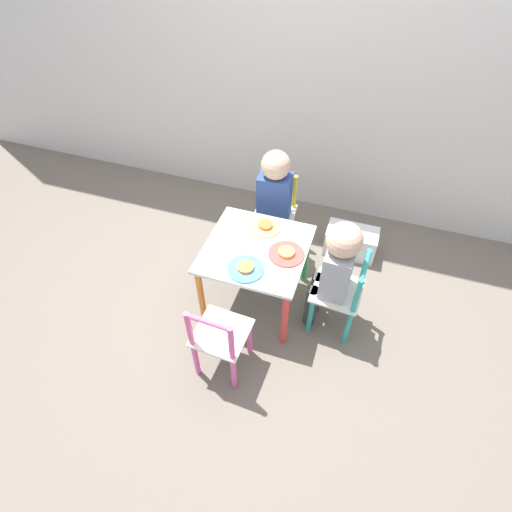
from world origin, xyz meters
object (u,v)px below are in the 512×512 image
Objects in this scene: chair_yellow at (275,215)px; storage_bin at (351,241)px; child_right at (335,267)px; plate_back at (265,226)px; plate_front at (246,269)px; chair_pink at (220,339)px; child_back at (274,196)px; plate_right at (286,253)px; kids_table at (256,256)px; chair_teal at (341,294)px.

chair_yellow is 1.59× the size of storage_bin.
child_right reaches higher than chair_yellow.
plate_back is 0.95× the size of plate_front.
child_back is at bearing -86.91° from chair_pink.
child_right is 0.27m from plate_right.
chair_pink is at bearing -93.52° from child_back.
plate_back is at bearing 90.00° from kids_table.
chair_pink reaches higher than plate_right.
plate_right is (0.20, -0.43, -0.02)m from child_back.
plate_right is (0.19, 0.50, 0.19)m from chair_pink.
chair_pink is (-0.02, -0.50, -0.11)m from kids_table.
plate_front reaches higher than kids_table.
chair_pink is 2.77× the size of plate_right.
chair_pink is at bearing -44.94° from chair_teal.
child_right is at bearing -90.00° from chair_teal.
storage_bin is (0.48, 0.59, -0.28)m from kids_table.
plate_back is 0.94× the size of plate_right.
chair_yellow is 0.71× the size of child_right.
storage_bin is (0.48, 0.76, -0.36)m from plate_front.
child_right is at bearing 18.77° from plate_front.
plate_right reaches higher than kids_table.
chair_teal is 0.56m from plate_back.
chair_pink is at bearing -41.23° from child_right.
plate_right and plate_front have the same top height.
chair_pink is (-0.52, -0.47, 0.00)m from chair_teal.
kids_table is 1.03× the size of chair_teal.
child_back is (0.00, -0.06, 0.20)m from chair_yellow.
plate_right is at bearing 45.00° from plate_front.
plate_right is 0.58× the size of storage_bin.
chair_pink is 0.71× the size of child_right.
plate_front is at bearing -90.00° from plate_back.
chair_pink is 0.95m from child_back.
plate_front is at bearing -70.76° from chair_teal.
child_right is at bearing -23.88° from plate_back.
kids_table is 0.45m from child_back.
chair_yellow is at bearing 112.30° from plate_right.
child_right is (0.46, -0.46, -0.00)m from child_back.
chair_yellow is 2.81× the size of plate_front.
storage_bin is at bearing 13.20° from child_back.
plate_back is 0.34m from plate_front.
child_right reaches higher than chair_teal.
chair_yellow is 0.38m from plate_back.
chair_pink is 1.21m from storage_bin.
kids_table is at bearing -90.00° from chair_pink.
plate_back is at bearing -138.87° from storage_bin.
kids_table is 0.72× the size of child_back.
child_back reaches higher than child_right.
kids_table is 0.51m from chair_yellow.
child_back reaches higher than chair_yellow.
chair_pink is 2.81× the size of plate_front.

